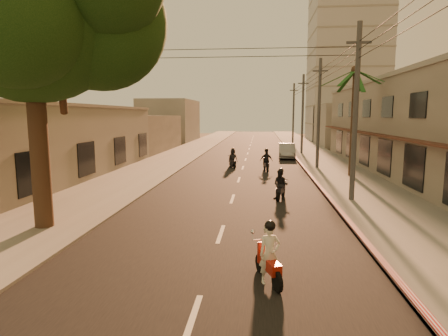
% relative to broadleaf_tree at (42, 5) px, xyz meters
% --- Properties ---
extents(ground, '(160.00, 160.00, 0.00)m').
position_rel_broadleaf_tree_xyz_m(ground, '(6.61, -2.14, -8.48)').
color(ground, '#383023').
rests_on(ground, ground).
extents(road, '(10.00, 140.00, 0.02)m').
position_rel_broadleaf_tree_xyz_m(road, '(6.61, 17.86, -8.47)').
color(road, black).
rests_on(road, ground).
extents(sidewalk_right, '(5.00, 140.00, 0.12)m').
position_rel_broadleaf_tree_xyz_m(sidewalk_right, '(14.11, 17.86, -8.42)').
color(sidewalk_right, slate).
rests_on(sidewalk_right, ground).
extents(sidewalk_left, '(5.00, 140.00, 0.12)m').
position_rel_broadleaf_tree_xyz_m(sidewalk_left, '(-0.89, 17.86, -8.42)').
color(sidewalk_left, slate).
rests_on(sidewalk_left, ground).
extents(curb_stripe, '(0.20, 60.00, 0.20)m').
position_rel_broadleaf_tree_xyz_m(curb_stripe, '(11.71, 12.86, -8.38)').
color(curb_stripe, red).
rests_on(curb_stripe, ground).
extents(shophouse_row, '(8.80, 34.20, 7.30)m').
position_rel_broadleaf_tree_xyz_m(shophouse_row, '(20.57, 15.86, -4.83)').
color(shophouse_row, gray).
rests_on(shophouse_row, ground).
extents(left_building, '(8.20, 24.20, 5.20)m').
position_rel_broadleaf_tree_xyz_m(left_building, '(-7.37, 11.86, -5.88)').
color(left_building, '#9C978D').
rests_on(left_building, ground).
extents(distant_tower, '(12.10, 12.10, 28.00)m').
position_rel_broadleaf_tree_xyz_m(distant_tower, '(22.61, 53.86, 5.52)').
color(distant_tower, '#B7B5B2').
rests_on(distant_tower, ground).
extents(broadleaf_tree, '(9.60, 8.70, 12.10)m').
position_rel_broadleaf_tree_xyz_m(broadleaf_tree, '(0.00, 0.00, 0.00)').
color(broadleaf_tree, black).
rests_on(broadleaf_tree, ground).
extents(palm_tree, '(5.00, 5.00, 8.20)m').
position_rel_broadleaf_tree_xyz_m(palm_tree, '(14.61, 13.86, -1.33)').
color(palm_tree, black).
rests_on(palm_tree, ground).
extents(utility_poles, '(1.20, 48.26, 9.00)m').
position_rel_broadleaf_tree_xyz_m(utility_poles, '(12.81, 17.86, -1.94)').
color(utility_poles, '#38383A').
rests_on(utility_poles, ground).
extents(filler_right, '(8.00, 14.00, 6.00)m').
position_rel_broadleaf_tree_xyz_m(filler_right, '(20.61, 42.86, -5.48)').
color(filler_right, '#9C978D').
rests_on(filler_right, ground).
extents(filler_left_near, '(8.00, 14.00, 4.40)m').
position_rel_broadleaf_tree_xyz_m(filler_left_near, '(-7.39, 31.86, -6.28)').
color(filler_left_near, '#9C978D').
rests_on(filler_left_near, ground).
extents(filler_left_far, '(8.00, 14.00, 7.00)m').
position_rel_broadleaf_tree_xyz_m(filler_left_far, '(-7.39, 49.86, -4.98)').
color(filler_left_far, '#9C978D').
rests_on(filler_left_far, ground).
extents(scooter_red, '(0.95, 1.68, 1.74)m').
position_rel_broadleaf_tree_xyz_m(scooter_red, '(8.33, -4.11, -7.70)').
color(scooter_red, black).
rests_on(scooter_red, ground).
extents(scooter_mid_a, '(1.10, 1.69, 1.70)m').
position_rel_broadleaf_tree_xyz_m(scooter_mid_a, '(9.16, 5.97, -7.70)').
color(scooter_mid_a, black).
rests_on(scooter_mid_a, ground).
extents(scooter_mid_b, '(1.15, 1.85, 1.83)m').
position_rel_broadleaf_tree_xyz_m(scooter_mid_b, '(8.56, 16.12, -7.65)').
color(scooter_mid_b, black).
rests_on(scooter_mid_b, ground).
extents(scooter_far_a, '(1.12, 1.65, 1.70)m').
position_rel_broadleaf_tree_xyz_m(scooter_far_a, '(5.75, 17.82, -7.70)').
color(scooter_far_a, black).
rests_on(scooter_far_a, ground).
extents(parked_car, '(1.99, 4.79, 1.54)m').
position_rel_broadleaf_tree_xyz_m(parked_car, '(10.84, 25.44, -7.71)').
color(parked_car, '#92959A').
rests_on(parked_car, ground).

